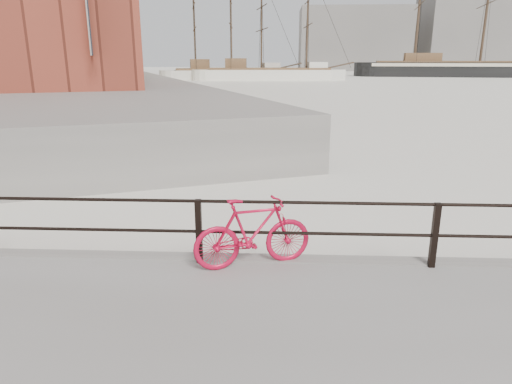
% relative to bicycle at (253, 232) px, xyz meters
% --- Properties ---
extents(ground, '(400.00, 400.00, 0.00)m').
position_rel_bicycle_xyz_m(ground, '(2.68, 0.25, -0.89)').
color(ground, white).
rests_on(ground, ground).
extents(far_quay, '(78.44, 148.07, 1.80)m').
position_rel_bicycle_xyz_m(far_quay, '(-37.32, 72.25, 0.01)').
color(far_quay, gray).
rests_on(far_quay, ground).
extents(guardrail, '(28.00, 0.10, 1.00)m').
position_rel_bicycle_xyz_m(guardrail, '(2.68, 0.10, -0.04)').
color(guardrail, black).
rests_on(guardrail, promenade).
extents(bicycle, '(1.77, 0.83, 1.07)m').
position_rel_bicycle_xyz_m(bicycle, '(0.00, 0.00, 0.00)').
color(bicycle, red).
rests_on(bicycle, promenade).
extents(barque_black, '(55.87, 26.70, 30.79)m').
position_rel_bicycle_xyz_m(barque_black, '(39.43, 87.85, -0.89)').
color(barque_black, black).
rests_on(barque_black, ground).
extents(schooner_mid, '(27.64, 13.03, 19.60)m').
position_rel_bicycle_xyz_m(schooner_mid, '(-1.27, 71.25, -0.89)').
color(schooner_mid, silver).
rests_on(schooner_mid, ground).
extents(schooner_left, '(26.66, 16.33, 18.81)m').
position_rel_bicycle_xyz_m(schooner_left, '(-8.18, 74.28, -0.89)').
color(schooner_left, beige).
rests_on(schooner_left, ground).
extents(workboat_far, '(10.99, 7.93, 7.00)m').
position_rel_bicycle_xyz_m(workboat_far, '(-25.05, 43.34, -0.89)').
color(workboat_far, black).
rests_on(workboat_far, ground).
extents(apartment_grey, '(26.02, 22.15, 23.20)m').
position_rel_bicycle_xyz_m(apartment_grey, '(-43.67, 82.63, 12.51)').
color(apartment_grey, '#979792').
rests_on(apartment_grey, far_quay).
extents(apartment_brick, '(27.87, 22.90, 21.20)m').
position_rel_bicycle_xyz_m(apartment_brick, '(-52.29, 103.95, 11.51)').
color(apartment_brick, brown).
rests_on(apartment_brick, far_quay).
extents(industrial_west, '(32.00, 18.00, 18.00)m').
position_rel_bicycle_xyz_m(industrial_west, '(22.68, 140.25, 8.11)').
color(industrial_west, gray).
rests_on(industrial_west, ground).
extents(industrial_mid, '(26.00, 20.00, 24.00)m').
position_rel_bicycle_xyz_m(industrial_mid, '(57.68, 145.25, 11.11)').
color(industrial_mid, gray).
rests_on(industrial_mid, ground).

